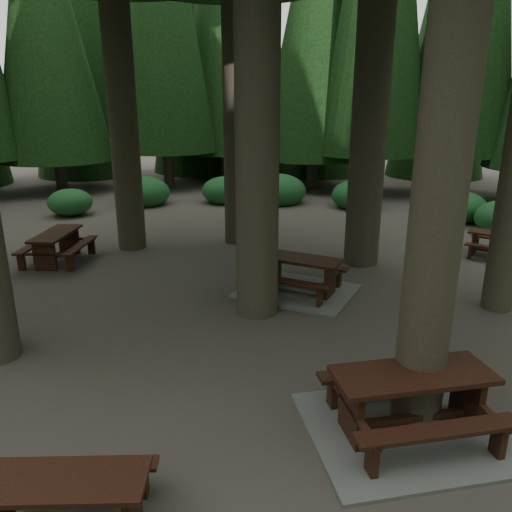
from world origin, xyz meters
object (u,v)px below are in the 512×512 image
(picnic_table_d, at_px, (500,241))
(picnic_table_e, at_px, (64,499))
(picnic_table_b, at_px, (57,242))
(picnic_table_a, at_px, (410,411))
(picnic_table_c, at_px, (297,280))

(picnic_table_d, bearing_deg, picnic_table_e, -100.21)
(picnic_table_d, distance_m, picnic_table_e, 12.60)
(picnic_table_b, bearing_deg, picnic_table_a, -131.37)
(picnic_table_a, height_order, picnic_table_c, picnic_table_a)
(picnic_table_a, relative_size, picnic_table_c, 1.23)
(picnic_table_a, bearing_deg, picnic_table_e, -167.93)
(picnic_table_a, distance_m, picnic_table_b, 10.28)
(picnic_table_a, relative_size, picnic_table_e, 1.66)
(picnic_table_b, distance_m, picnic_table_d, 12.02)
(picnic_table_c, relative_size, picnic_table_d, 1.45)
(picnic_table_a, xyz_separation_m, picnic_table_d, (2.03, 8.68, 0.14))
(picnic_table_e, bearing_deg, picnic_table_c, 65.50)
(picnic_table_b, height_order, picnic_table_c, picnic_table_c)
(picnic_table_d, height_order, picnic_table_e, picnic_table_e)
(picnic_table_b, relative_size, picnic_table_e, 1.11)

